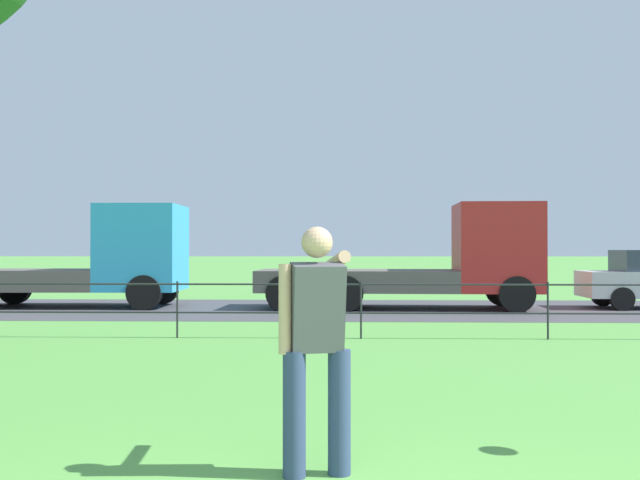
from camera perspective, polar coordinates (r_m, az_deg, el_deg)
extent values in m
cube|color=#424247|center=(19.86, 2.73, -5.19)|extent=(80.00, 6.96, 0.01)
cylinder|color=#232328|center=(13.69, -10.66, -5.15)|extent=(0.04, 0.04, 1.00)
cylinder|color=#232328|center=(13.37, 3.10, -5.28)|extent=(0.04, 0.04, 1.00)
cylinder|color=#232328|center=(13.82, 16.73, -5.10)|extent=(0.04, 0.04, 1.00)
cylinder|color=#232328|center=(13.37, 3.10, -5.49)|extent=(32.43, 0.03, 0.03)
cylinder|color=#232328|center=(13.34, 3.10, -3.35)|extent=(32.43, 0.03, 0.03)
cylinder|color=navy|center=(5.38, -1.94, -12.93)|extent=(0.16, 0.16, 0.87)
cylinder|color=navy|center=(5.44, 1.46, -12.78)|extent=(0.16, 0.16, 0.87)
cube|color=#4C4C51|center=(5.30, -0.23, -5.06)|extent=(0.42, 0.38, 0.63)
sphere|color=tan|center=(5.29, -0.23, -0.17)|extent=(0.22, 0.22, 0.22)
cylinder|color=tan|center=(5.63, 1.12, -1.72)|extent=(0.24, 0.63, 0.19)
cylinder|color=tan|center=(5.26, -2.64, -5.18)|extent=(0.09, 0.09, 0.62)
cube|color=#2D99D1|center=(21.08, -13.18, -0.57)|extent=(2.15, 2.34, 2.30)
cube|color=#283342|center=(20.88, -10.80, 0.37)|extent=(0.16, 1.84, 0.87)
cube|color=#56514C|center=(22.26, -22.35, -2.78)|extent=(5.25, 2.40, 0.56)
cylinder|color=black|center=(22.07, -11.73, -3.56)|extent=(0.91, 0.32, 0.90)
cylinder|color=black|center=(20.01, -13.05, -3.86)|extent=(0.91, 0.32, 0.90)
cylinder|color=black|center=(23.35, -21.92, -3.37)|extent=(0.91, 0.32, 0.90)
cube|color=#B22323|center=(20.35, 13.11, -0.57)|extent=(2.18, 2.37, 2.30)
cube|color=#283342|center=(20.52, 15.57, 0.40)|extent=(0.18, 1.84, 0.87)
cube|color=#56514C|center=(20.12, 2.78, -3.06)|extent=(5.28, 2.48, 0.56)
cylinder|color=black|center=(21.48, 13.50, -3.64)|extent=(0.91, 0.33, 0.90)
cylinder|color=black|center=(19.40, 14.54, -3.96)|extent=(0.91, 0.33, 0.90)
cylinder|color=black|center=(21.20, 2.14, -3.70)|extent=(0.91, 0.33, 0.90)
cylinder|color=black|center=(19.08, 1.93, -4.04)|extent=(0.91, 0.33, 0.90)
cylinder|color=black|center=(21.30, -2.07, -3.68)|extent=(0.91, 0.33, 0.90)
cylinder|color=black|center=(19.20, -2.73, -4.02)|extent=(0.91, 0.33, 0.90)
cylinder|color=black|center=(22.30, 20.42, -3.89)|extent=(0.60, 0.22, 0.60)
cylinder|color=black|center=(20.76, 21.73, -4.13)|extent=(0.60, 0.22, 0.60)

